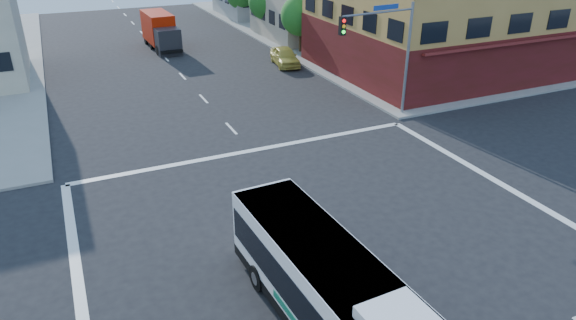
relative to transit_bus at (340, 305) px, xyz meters
name	(u,v)px	position (x,y,z in m)	size (l,w,h in m)	color
ground	(338,242)	(2.63, 4.68, -1.56)	(120.00, 120.00, 0.00)	black
sidewalk_ne	(448,20)	(37.63, 39.68, -1.49)	(50.00, 50.00, 0.15)	gray
signal_mast_ne	(387,40)	(11.71, 15.30, 3.42)	(7.91, 1.13, 8.07)	gray
street_tree_a	(302,13)	(14.53, 32.60, 2.03)	(3.60, 3.60, 5.53)	#3A2815
transit_bus	(340,305)	(0.00, 0.00, 0.00)	(2.81, 10.89, 3.20)	black
box_truck	(161,32)	(3.13, 39.59, 0.01)	(2.38, 7.26, 3.23)	#222327
parked_car	(285,56)	(11.38, 29.36, -0.80)	(1.80, 4.47, 1.52)	gold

